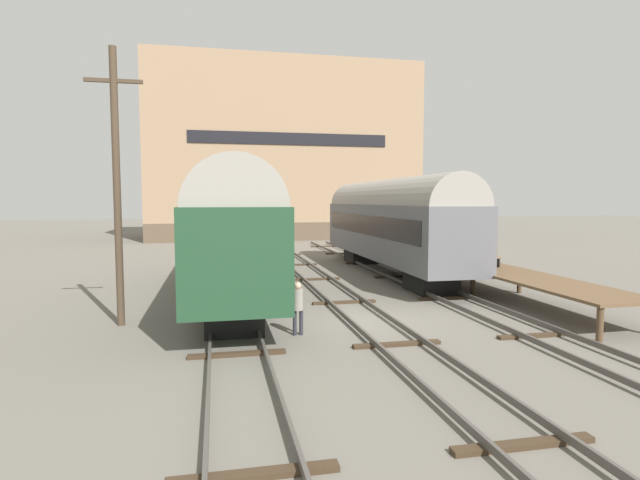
# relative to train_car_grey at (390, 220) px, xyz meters

# --- Properties ---
(ground_plane) EXTENTS (200.00, 200.00, 0.00)m
(ground_plane) POSITION_rel_train_car_grey_xyz_m (-4.51, -10.26, -3.03)
(ground_plane) COLOR #6B665B
(track_left) EXTENTS (2.60, 60.00, 0.26)m
(track_left) POSITION_rel_train_car_grey_xyz_m (-9.03, -10.26, -2.89)
(track_left) COLOR #4C4742
(track_left) RESTS_ON ground
(track_middle) EXTENTS (2.60, 60.00, 0.26)m
(track_middle) POSITION_rel_train_car_grey_xyz_m (-4.51, -10.26, -2.89)
(track_middle) COLOR #4C4742
(track_middle) RESTS_ON ground
(track_right) EXTENTS (2.60, 60.00, 0.26)m
(track_right) POSITION_rel_train_car_grey_xyz_m (0.00, -10.26, -2.89)
(track_right) COLOR #4C4742
(track_right) RESTS_ON ground
(train_car_grey) EXTENTS (2.99, 17.03, 5.32)m
(train_car_grey) POSITION_rel_train_car_grey_xyz_m (0.00, 0.00, 0.00)
(train_car_grey) COLOR black
(train_car_grey) RESTS_ON ground
(train_car_green) EXTENTS (3.12, 16.78, 5.44)m
(train_car_green) POSITION_rel_train_car_grey_xyz_m (-9.03, -4.99, 0.05)
(train_car_green) COLOR black
(train_car_green) RESTS_ON ground
(station_platform) EXTENTS (2.58, 15.13, 1.14)m
(station_platform) POSITION_rel_train_car_grey_xyz_m (2.61, -6.67, -1.98)
(station_platform) COLOR brown
(station_platform) RESTS_ON ground
(bench) EXTENTS (1.40, 0.40, 0.91)m
(bench) POSITION_rel_train_car_grey_xyz_m (2.36, -6.05, -1.40)
(bench) COLOR brown
(bench) RESTS_ON station_platform
(person_worker) EXTENTS (0.32, 0.32, 1.65)m
(person_worker) POSITION_rel_train_car_grey_xyz_m (-7.10, -11.53, -2.04)
(person_worker) COLOR #282833
(person_worker) RESTS_ON ground
(utility_pole) EXTENTS (1.80, 0.24, 9.07)m
(utility_pole) POSITION_rel_train_car_grey_xyz_m (-12.68, -9.12, 1.67)
(utility_pole) COLOR #473828
(utility_pole) RESTS_ON ground
(warehouse_building) EXTENTS (28.73, 13.40, 18.79)m
(warehouse_building) POSITION_rel_train_car_grey_xyz_m (-2.08, 30.58, 6.37)
(warehouse_building) COLOR brown
(warehouse_building) RESTS_ON ground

